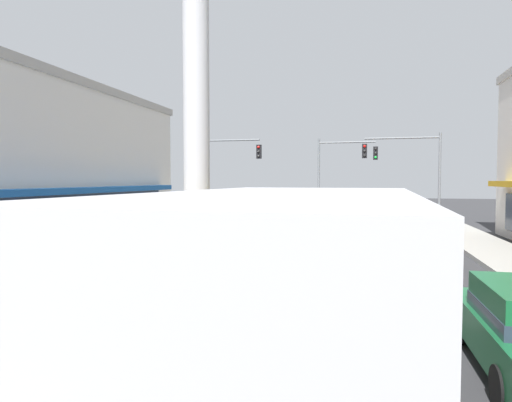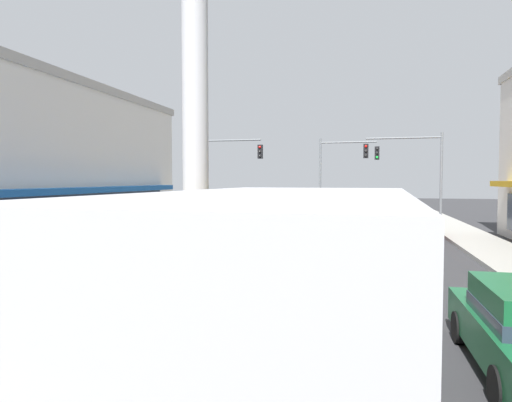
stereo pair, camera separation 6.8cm
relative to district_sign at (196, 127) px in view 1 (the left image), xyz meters
name	(u,v)px [view 1 (the left image)]	position (x,y,z in m)	size (l,w,h in m)	color
median_strip	(289,248)	(0.00, 11.91, -4.22)	(2.06, 52.00, 0.14)	#A39E93
sidewalk_left	(91,247)	(-8.96, 9.91, -4.20)	(2.66, 60.00, 0.18)	#9E9B93
lane_markings	(284,254)	(0.00, 10.56, -4.29)	(8.80, 52.00, 0.01)	silver
district_sign	(196,127)	(0.00, 0.00, 0.00)	(7.26, 1.43, 8.74)	orange
traffic_light_left_side	(218,165)	(-6.27, 20.75, -0.05)	(4.86, 0.46, 6.20)	slate
traffic_light_right_side	(410,164)	(6.27, 21.64, -0.05)	(4.86, 0.46, 6.20)	slate
traffic_light_median_far	(340,166)	(1.72, 24.19, -0.10)	(4.20, 0.46, 6.20)	slate
sedan_near_right_lane	(412,224)	(5.98, 17.57, -3.50)	(1.92, 4.34, 1.53)	maroon
box_truck_far_right_lane	(301,322)	(2.59, -3.72, -2.60)	(2.54, 7.01, 3.12)	tan
suv_near_left_lane	(107,240)	(-5.98, 6.40, -3.31)	(2.00, 4.61, 1.90)	navy
sedan_mid_left_lane	(352,217)	(2.68, 21.71, -3.50)	(2.00, 4.38, 1.53)	silver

